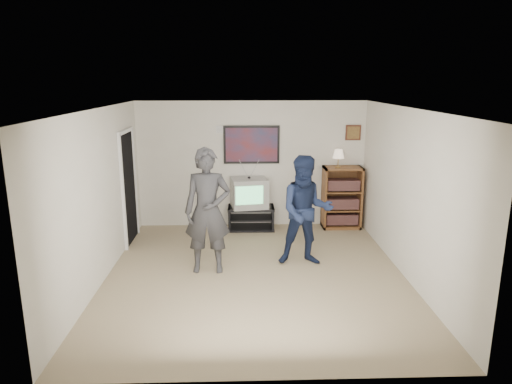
{
  "coord_description": "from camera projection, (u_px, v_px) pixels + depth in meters",
  "views": [
    {
      "loc": [
        -0.2,
        -6.42,
        2.9
      ],
      "look_at": [
        0.03,
        0.63,
        1.15
      ],
      "focal_mm": 32.0,
      "sensor_mm": 36.0,
      "label": 1
    }
  ],
  "objects": [
    {
      "name": "room_shell",
      "position": [
        255.0,
        190.0,
        6.97
      ],
      "size": [
        4.51,
        5.0,
        2.51
      ],
      "color": "#77694C",
      "rests_on": "ground"
    },
    {
      "name": "person_tall",
      "position": [
        208.0,
        211.0,
        6.89
      ],
      "size": [
        0.71,
        0.47,
        1.92
      ],
      "primitive_type": "imported",
      "rotation": [
        0.0,
        0.0,
        -0.01
      ],
      "color": "#2C2C2E",
      "rests_on": "room_shell"
    },
    {
      "name": "doorway",
      "position": [
        128.0,
        188.0,
        8.18
      ],
      "size": [
        0.03,
        0.85,
        2.0
      ],
      "primitive_type": "cube",
      "color": "black",
      "rests_on": "room_shell"
    },
    {
      "name": "controller_left",
      "position": [
        205.0,
        193.0,
        7.01
      ],
      "size": [
        0.04,
        0.12,
        0.04
      ],
      "primitive_type": "cube",
      "rotation": [
        0.0,
        0.0,
        -0.01
      ],
      "color": "white",
      "rests_on": "person_tall"
    },
    {
      "name": "table_lamp",
      "position": [
        338.0,
        158.0,
        8.83
      ],
      "size": [
        0.22,
        0.22,
        0.35
      ],
      "primitive_type": null,
      "color": "beige",
      "rests_on": "bookshelf"
    },
    {
      "name": "bookshelf",
      "position": [
        342.0,
        197.0,
        9.06
      ],
      "size": [
        0.75,
        0.43,
        1.23
      ],
      "primitive_type": null,
      "color": "brown",
      "rests_on": "room_shell"
    },
    {
      "name": "air_vent",
      "position": [
        223.0,
        129.0,
        8.85
      ],
      "size": [
        0.28,
        0.02,
        0.14
      ],
      "primitive_type": "cube",
      "color": "white",
      "rests_on": "room_shell"
    },
    {
      "name": "controller_right",
      "position": [
        303.0,
        193.0,
        7.33
      ],
      "size": [
        0.07,
        0.13,
        0.04
      ],
      "primitive_type": "cube",
      "rotation": [
        0.0,
        0.0,
        -0.3
      ],
      "color": "white",
      "rests_on": "person_short"
    },
    {
      "name": "crt_television",
      "position": [
        249.0,
        193.0,
        8.92
      ],
      "size": [
        0.76,
        0.68,
        0.57
      ],
      "primitive_type": null,
      "rotation": [
        0.0,
        0.0,
        0.16
      ],
      "color": "#9B9C97",
      "rests_on": "media_stand"
    },
    {
      "name": "poster",
      "position": [
        252.0,
        145.0,
        8.94
      ],
      "size": [
        1.1,
        0.03,
        0.75
      ],
      "primitive_type": "cube",
      "color": "black",
      "rests_on": "room_shell"
    },
    {
      "name": "small_picture",
      "position": [
        353.0,
        133.0,
        8.95
      ],
      "size": [
        0.3,
        0.03,
        0.3
      ],
      "primitive_type": "cube",
      "color": "#401F14",
      "rests_on": "room_shell"
    },
    {
      "name": "person_short",
      "position": [
        306.0,
        211.0,
        7.18
      ],
      "size": [
        0.88,
        0.69,
        1.76
      ],
      "primitive_type": "imported",
      "rotation": [
        0.0,
        0.0,
        -0.03
      ],
      "color": "#151F3B",
      "rests_on": "room_shell"
    },
    {
      "name": "media_stand",
      "position": [
        251.0,
        218.0,
        9.04
      ],
      "size": [
        0.91,
        0.51,
        0.46
      ],
      "rotation": [
        0.0,
        0.0,
        -0.01
      ],
      "color": "black",
      "rests_on": "room_shell"
    }
  ]
}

